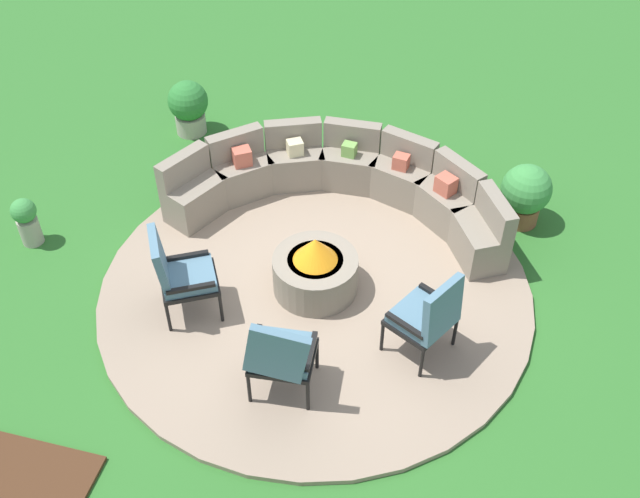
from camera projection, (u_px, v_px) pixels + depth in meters
name	position (u px, v px, depth m)	size (l,w,h in m)	color
ground_plane	(315.00, 291.00, 8.22)	(24.00, 24.00, 0.00)	#2D6B28
patio_circle	(315.00, 289.00, 8.20)	(4.70, 4.70, 0.06)	gray
fire_pit	(315.00, 270.00, 7.99)	(0.92, 0.92, 0.70)	gray
curved_stone_bench	(343.00, 184.00, 8.99)	(4.05, 1.70, 0.82)	gray
lounge_chair_front_left	(179.00, 273.00, 7.56)	(0.77, 0.75, 1.06)	black
lounge_chair_front_right	(281.00, 354.00, 6.81)	(0.65, 0.59, 1.04)	black
lounge_chair_back_left	(429.00, 315.00, 7.16)	(0.74, 0.77, 1.00)	black
potted_plant_0	(525.00, 193.00, 8.80)	(0.59, 0.59, 0.78)	brown
potted_plant_1	(189.00, 106.00, 10.20)	(0.55, 0.55, 0.77)	#A89E8E
potted_plant_2	(26.00, 220.00, 8.58)	(0.29, 0.29, 0.61)	#A89E8E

